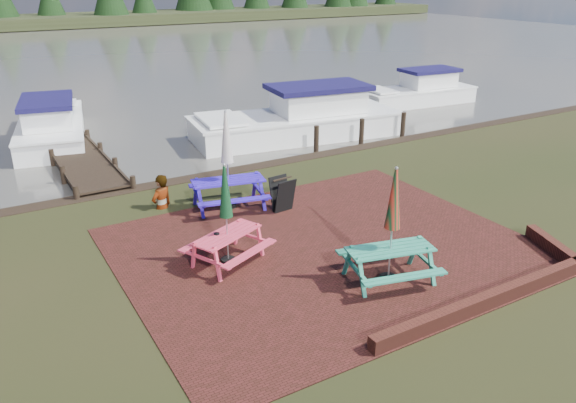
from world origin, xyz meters
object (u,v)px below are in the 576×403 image
Objects in this scene: picnic_table_teal at (391,243)px; boat_near at (300,121)px; boat_far at (419,93)px; picnic_table_blue at (228,175)px; chalkboard at (282,194)px; boat_jetty at (51,127)px; jetty at (75,152)px; person at (159,176)px; picnic_table_red at (227,230)px.

picnic_table_teal reaches higher than boat_near.
boat_near is 1.40× the size of boat_far.
picnic_table_blue reaches higher than chalkboard.
picnic_table_blue is 15.99m from boat_far.
picnic_table_blue reaches higher than boat_far.
boat_jetty is 16.96m from boat_far.
boat_far is at bearing 2.87° from jetty.
chalkboard is (1.12, -0.92, -0.45)m from picnic_table_blue.
jetty is at bearing 121.05° from picnic_table_teal.
person reaches higher than jetty.
boat_far is at bearing 27.63° from chalkboard.
picnic_table_red is at bearing -72.04° from boat_jetty.
boat_near is (8.57, -4.29, 0.07)m from boat_jetty.
picnic_table_red is at bearing 129.74° from boat_far.
boat_far is (13.94, 7.81, -0.57)m from picnic_table_blue.
boat_jetty reaches higher than jetty.
boat_near reaches higher than jetty.
chalkboard is 11.52m from boat_jetty.
boat_near reaches higher than person.
picnic_table_blue reaches higher than jetty.
boat_jetty reaches higher than boat_far.
boat_jetty is (-4.09, 15.03, -0.47)m from picnic_table_teal.
picnic_table_red is at bearing -82.37° from jetty.
picnic_table_blue is 1.52m from chalkboard.
boat_near is at bearing 26.29° from picnic_table_red.
picnic_table_teal is at bearing -72.56° from jetty.
jetty is (-1.31, 9.76, -0.67)m from picnic_table_red.
jetty is 1.07× the size of boat_near.
picnic_table_blue reaches higher than picnic_table_red.
picnic_table_teal is at bearing 89.58° from person.
person is at bearing 138.77° from chalkboard.
boat_far is (16.84, -2.06, -0.03)m from boat_jetty.
chalkboard is 0.13× the size of boat_jetty.
chalkboard reaches higher than jetty.
picnic_table_teal is at bearing -64.74° from picnic_table_blue.
picnic_table_teal is 0.93× the size of picnic_table_blue.
boat_jetty is at bearing 118.83° from picnic_table_teal.
boat_far is (12.75, 12.97, -0.50)m from picnic_table_teal.
picnic_table_red is at bearing -103.03° from picnic_table_blue.
picnic_table_red is 0.85× the size of picnic_table_blue.
picnic_table_blue is 7.50m from jetty.
person is at bearing -80.03° from jetty.
picnic_table_blue is at bearing -69.40° from jetty.
picnic_table_blue is 1.44× the size of person.
boat_near reaches higher than boat_far.
picnic_table_blue is (1.31, 2.78, 0.14)m from picnic_table_red.
jetty is 2.92m from boat_jetty.
boat_jetty is at bearing 88.00° from boat_far.
person is at bearing 130.44° from boat_near.
boat_far is at bearing 3.85° from boat_jetty.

